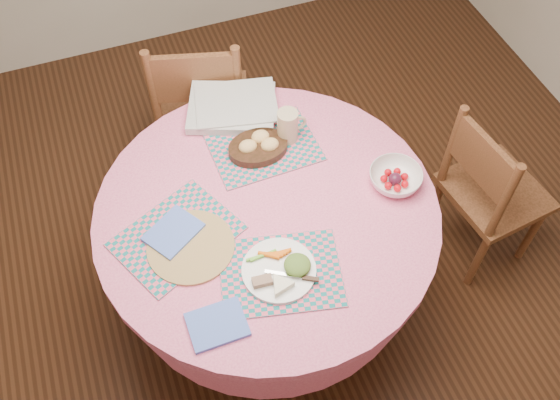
% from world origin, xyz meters
% --- Properties ---
extents(ground, '(4.00, 4.00, 0.00)m').
position_xyz_m(ground, '(0.00, 0.00, 0.00)').
color(ground, '#331C0F').
rests_on(ground, ground).
extents(dining_table, '(1.24, 1.24, 0.75)m').
position_xyz_m(dining_table, '(0.00, 0.00, 0.56)').
color(dining_table, pink).
rests_on(dining_table, ground).
extents(chair_right, '(0.43, 0.44, 0.86)m').
position_xyz_m(chair_right, '(0.98, -0.03, 0.45)').
color(chair_right, brown).
rests_on(chair_right, ground).
extents(chair_back, '(0.53, 0.52, 0.94)m').
position_xyz_m(chair_back, '(-0.03, 0.83, 0.49)').
color(chair_back, brown).
rests_on(chair_back, ground).
extents(placemat_front, '(0.46, 0.38, 0.01)m').
position_xyz_m(placemat_front, '(-0.05, -0.26, 0.75)').
color(placemat_front, '#157276').
rests_on(placemat_front, dining_table).
extents(placemat_left, '(0.49, 0.44, 0.01)m').
position_xyz_m(placemat_left, '(-0.33, -0.00, 0.75)').
color(placemat_left, '#157276').
rests_on(placemat_left, dining_table).
extents(placemat_back, '(0.41, 0.31, 0.01)m').
position_xyz_m(placemat_back, '(0.09, 0.28, 0.75)').
color(placemat_back, '#157276').
rests_on(placemat_back, dining_table).
extents(wicker_trivet, '(0.30, 0.30, 0.01)m').
position_xyz_m(wicker_trivet, '(-0.30, -0.06, 0.76)').
color(wicker_trivet, olive).
rests_on(wicker_trivet, dining_table).
extents(napkin_near, '(0.18, 0.14, 0.01)m').
position_xyz_m(napkin_near, '(-0.30, -0.37, 0.76)').
color(napkin_near, '#516FD0').
rests_on(napkin_near, dining_table).
extents(napkin_far, '(0.23, 0.21, 0.01)m').
position_xyz_m(napkin_far, '(-0.34, 0.01, 0.76)').
color(napkin_far, '#516FD0').
rests_on(napkin_far, placemat_left).
extents(dinner_plate, '(0.25, 0.25, 0.05)m').
position_xyz_m(dinner_plate, '(-0.04, -0.26, 0.77)').
color(dinner_plate, white).
rests_on(dinner_plate, placemat_front).
extents(bread_bowl, '(0.23, 0.23, 0.08)m').
position_xyz_m(bread_bowl, '(0.06, 0.26, 0.78)').
color(bread_bowl, black).
rests_on(bread_bowl, placemat_back).
extents(latte_mug, '(0.12, 0.08, 0.14)m').
position_xyz_m(latte_mug, '(0.19, 0.29, 0.82)').
color(latte_mug, tan).
rests_on(latte_mug, placemat_back).
extents(fruit_bowl, '(0.21, 0.21, 0.06)m').
position_xyz_m(fruit_bowl, '(0.48, -0.05, 0.78)').
color(fruit_bowl, white).
rests_on(fruit_bowl, dining_table).
extents(newspaper_stack, '(0.42, 0.38, 0.04)m').
position_xyz_m(newspaper_stack, '(0.03, 0.50, 0.78)').
color(newspaper_stack, silver).
rests_on(newspaper_stack, dining_table).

